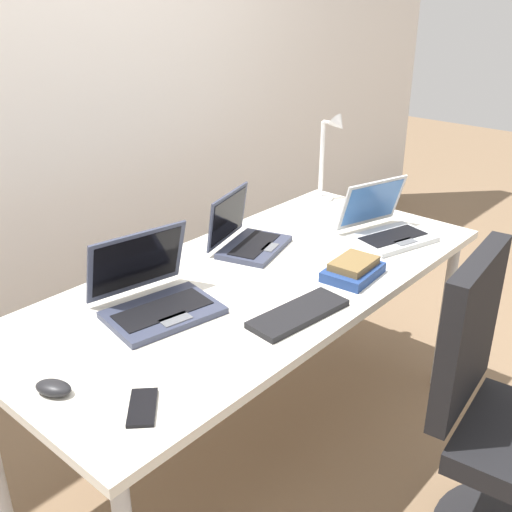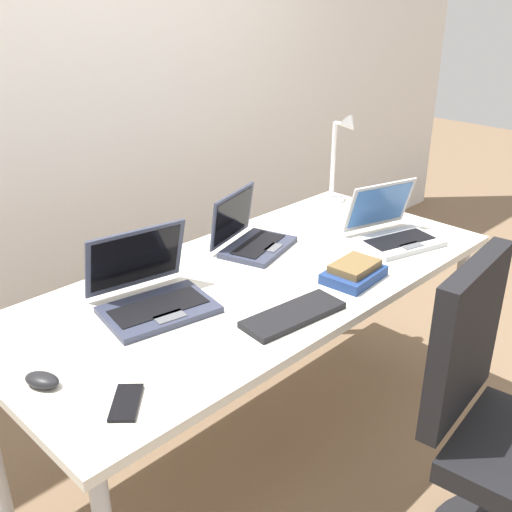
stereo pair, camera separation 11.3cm
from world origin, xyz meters
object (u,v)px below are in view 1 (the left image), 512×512
desk_lamp (328,158)px  laptop_far_corner (246,237)px  laptop_center (386,227)px  office_chair (509,444)px  laptop_mid_desk (155,296)px  computer_mouse (53,388)px  book_stack (353,269)px  cell_phone (142,407)px  external_keyboard (298,314)px

desk_lamp → laptop_far_corner: size_ratio=1.20×
laptop_center → office_chair: size_ratio=0.37×
desk_lamp → laptop_mid_desk: (-1.17, -0.19, -0.15)m
computer_mouse → office_chair: size_ratio=0.10×
laptop_far_corner → office_chair: bearing=-89.0°
laptop_far_corner → book_stack: (0.06, -0.43, -0.02)m
laptop_mid_desk → office_chair: size_ratio=0.39×
laptop_far_corner → cell_phone: bearing=-152.6°
cell_phone → office_chair: 1.12m
external_keyboard → book_stack: book_stack is taller
laptop_mid_desk → office_chair: 1.15m
desk_lamp → book_stack: (-0.58, -0.52, -0.17)m
cell_phone → office_chair: bearing=9.9°
office_chair → laptop_center: bearing=59.3°
laptop_mid_desk → cell_phone: 0.47m
laptop_far_corner → computer_mouse: size_ratio=3.48×
cell_phone → laptop_center: bearing=48.8°
external_keyboard → office_chair: (0.29, -0.58, -0.35)m
laptop_center → book_stack: (-0.37, -0.09, -0.02)m
laptop_mid_desk → laptop_far_corner: 0.54m
computer_mouse → laptop_mid_desk: bearing=-6.3°
computer_mouse → laptop_center: bearing=-27.5°
computer_mouse → office_chair: office_chair is taller
computer_mouse → book_stack: (1.02, -0.20, 0.01)m
laptop_far_corner → external_keyboard: laptop_far_corner is taller
external_keyboard → office_chair: size_ratio=0.34×
desk_lamp → laptop_mid_desk: bearing=-170.7°
laptop_far_corner → cell_phone: size_ratio=2.46×
computer_mouse → cell_phone: bearing=-86.5°
laptop_center → laptop_mid_desk: (-0.96, 0.24, 0.00)m
desk_lamp → laptop_center: desk_lamp is taller
laptop_mid_desk → laptop_far_corner: bearing=11.1°
cell_phone → book_stack: book_stack is taller
laptop_center → computer_mouse: laptop_center is taller
desk_lamp → computer_mouse: size_ratio=4.17×
desk_lamp → laptop_far_corner: (-0.64, -0.09, -0.15)m
external_keyboard → computer_mouse: 0.72m
desk_lamp → external_keyboard: desk_lamp is taller
external_keyboard → book_stack: (0.34, 0.03, 0.02)m
laptop_mid_desk → external_keyboard: size_ratio=1.13×
laptop_far_corner → office_chair: 1.11m
laptop_center → external_keyboard: 0.72m
laptop_center → computer_mouse: size_ratio=3.77×
laptop_far_corner → laptop_mid_desk: bearing=-168.9°
desk_lamp → computer_mouse: bearing=-168.6°
laptop_mid_desk → cell_phone: size_ratio=2.75×
external_keyboard → cell_phone: external_keyboard is taller
laptop_far_corner → office_chair: office_chair is taller
external_keyboard → laptop_center: bearing=15.7°
laptop_center → office_chair: bearing=-120.7°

